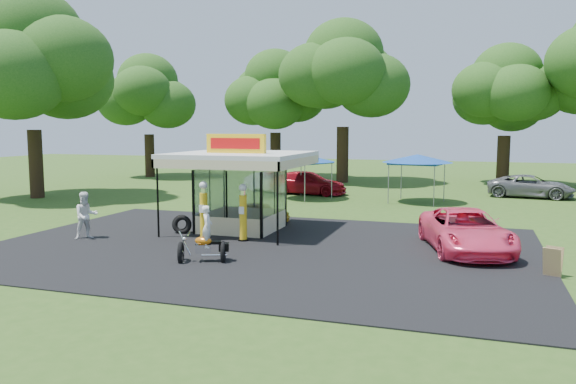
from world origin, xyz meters
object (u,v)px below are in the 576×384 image
spectator_west (86,216)px  bg_car_d (531,186)px  motorcycle (205,240)px  gas_station_kiosk (241,190)px  bg_car_a (271,182)px  gas_pump_right (243,214)px  pink_sedan (466,231)px  tent_east (417,159)px  gas_pump_left (204,212)px  bg_car_b (308,183)px  tent_west (303,158)px  a_frame_sign (553,262)px  kiosk_car (260,212)px

spectator_west → bg_car_d: 27.04m
motorcycle → bg_car_d: (11.82, 22.09, -0.05)m
gas_station_kiosk → bg_car_a: gas_station_kiosk is taller
gas_pump_right → motorcycle: 3.55m
motorcycle → pink_sedan: bearing=7.0°
gas_pump_right → tent_east: tent_east is taller
gas_pump_left → motorcycle: bearing=-62.4°
gas_station_kiosk → bg_car_b: bearing=94.3°
spectator_west → bg_car_a: size_ratio=0.47×
gas_pump_right → pink_sedan: size_ratio=0.42×
gas_pump_left → motorcycle: size_ratio=1.20×
gas_pump_left → tent_west: tent_west is taller
tent_east → spectator_west: bearing=-126.7°
gas_station_kiosk → a_frame_sign: gas_station_kiosk is taller
pink_sedan → tent_east: tent_east is taller
gas_pump_left → spectator_west: gas_pump_left is taller
gas_pump_left → tent_east: (6.81, 14.21, 1.46)m
pink_sedan → bg_car_b: pink_sedan is taller
gas_pump_right → gas_station_kiosk: bearing=114.7°
motorcycle → a_frame_sign: bearing=-13.0°
bg_car_a → gas_pump_left: bearing=-143.1°
gas_station_kiosk → motorcycle: bearing=-78.8°
a_frame_sign → bg_car_d: size_ratio=0.17×
motorcycle → spectator_west: size_ratio=1.04×
spectator_west → bg_car_b: 17.81m
pink_sedan → bg_car_d: (3.69, 17.67, -0.04)m
motorcycle → tent_west: 17.18m
spectator_west → tent_east: 19.22m
gas_pump_left → bg_car_a: size_ratio=0.59×
motorcycle → tent_west: (-1.79, 17.00, 1.75)m
motorcycle → tent_east: 18.22m
bg_car_a → bg_car_b: 2.82m
gas_pump_left → a_frame_sign: gas_pump_left is taller
a_frame_sign → tent_west: bearing=149.3°
gas_station_kiosk → motorcycle: gas_station_kiosk is taller
pink_sedan → bg_car_a: 20.18m
bg_car_a → gas_pump_right: bearing=-137.8°
gas_pump_left → kiosk_car: bearing=83.6°
gas_pump_left → bg_car_d: gas_pump_left is taller
gas_pump_left → tent_east: tent_east is taller
tent_west → tent_east: (6.95, 0.38, 0.07)m
gas_pump_right → kiosk_car: size_ratio=0.81×
spectator_west → gas_pump_left: bearing=-37.0°
gas_station_kiosk → bg_car_d: gas_station_kiosk is taller
pink_sedan → tent_east: (-2.97, 12.95, 1.83)m
gas_station_kiosk → tent_west: 11.37m
motorcycle → spectator_west: (-6.29, 2.02, 0.18)m
kiosk_car → spectator_west: size_ratio=1.48×
gas_pump_right → pink_sedan: gas_pump_right is taller
motorcycle → spectator_west: 6.61m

